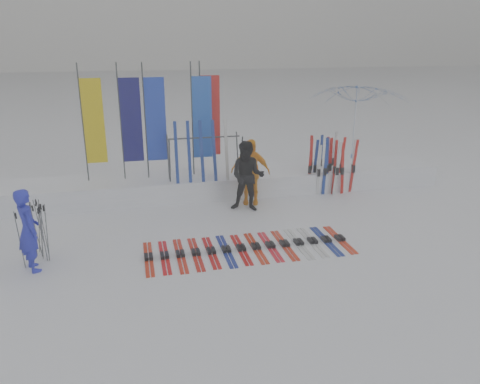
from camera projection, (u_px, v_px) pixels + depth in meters
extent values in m
plane|color=white|center=(248.00, 262.00, 9.67)|extent=(120.00, 120.00, 0.00)
cube|color=white|center=(210.00, 184.00, 13.82)|extent=(14.00, 1.60, 0.60)
imported|color=#2026BC|center=(28.00, 230.00, 9.12)|extent=(0.63, 0.73, 1.69)
imported|color=black|center=(248.00, 176.00, 12.31)|extent=(1.11, 1.00, 1.88)
imported|color=#FFA010|center=(250.00, 172.00, 12.83)|extent=(1.15, 0.73, 1.82)
imported|color=white|center=(356.00, 126.00, 16.15)|extent=(3.94, 3.99, 3.01)
cube|color=red|center=(149.00, 257.00, 9.80)|extent=(0.17, 1.65, 0.07)
cube|color=red|center=(165.00, 256.00, 9.87)|extent=(0.17, 1.62, 0.07)
cube|color=red|center=(180.00, 254.00, 9.94)|extent=(0.17, 1.68, 0.07)
cube|color=red|center=(196.00, 253.00, 10.01)|extent=(0.17, 1.65, 0.07)
cube|color=red|center=(211.00, 251.00, 10.08)|extent=(0.17, 1.60, 0.07)
cube|color=navy|center=(226.00, 250.00, 10.15)|extent=(0.17, 1.66, 0.07)
cube|color=red|center=(241.00, 248.00, 10.23)|extent=(0.17, 1.57, 0.07)
cube|color=red|center=(256.00, 247.00, 10.30)|extent=(0.17, 1.61, 0.07)
cube|color=red|center=(270.00, 245.00, 10.37)|extent=(0.17, 1.58, 0.07)
cube|color=red|center=(284.00, 244.00, 10.44)|extent=(0.17, 1.61, 0.07)
cube|color=silver|center=(299.00, 242.00, 10.51)|extent=(0.17, 1.66, 0.07)
cube|color=silver|center=(312.00, 241.00, 10.58)|extent=(0.17, 1.65, 0.07)
cube|color=navy|center=(326.00, 240.00, 10.65)|extent=(0.17, 1.63, 0.07)
cube|color=red|center=(340.00, 238.00, 10.73)|extent=(0.17, 1.56, 0.07)
cylinder|color=#595B60|center=(36.00, 231.00, 9.74)|extent=(0.13, 0.06, 1.16)
cylinder|color=#595B60|center=(43.00, 233.00, 9.57)|extent=(0.07, 0.10, 1.21)
cylinder|color=#595B60|center=(28.00, 236.00, 9.45)|extent=(0.09, 0.12, 1.19)
cylinder|color=#595B60|center=(34.00, 229.00, 9.73)|extent=(0.05, 0.13, 1.25)
cylinder|color=#595B60|center=(33.00, 231.00, 9.73)|extent=(0.07, 0.06, 1.17)
cylinder|color=#595B60|center=(20.00, 240.00, 9.26)|extent=(0.09, 0.09, 1.20)
cylinder|color=#595B60|center=(32.00, 233.00, 9.60)|extent=(0.02, 0.15, 1.18)
cylinder|color=#595B60|center=(42.00, 230.00, 9.78)|extent=(0.13, 0.07, 1.15)
cylinder|color=#595B60|center=(41.00, 233.00, 9.67)|extent=(0.08, 0.03, 1.14)
cylinder|color=#595B60|center=(31.00, 234.00, 9.64)|extent=(0.12, 0.10, 1.14)
cylinder|color=#595B60|center=(44.00, 230.00, 9.78)|extent=(0.07, 0.05, 1.19)
cylinder|color=#595B60|center=(39.00, 224.00, 10.05)|extent=(0.11, 0.14, 1.19)
cylinder|color=#595B60|center=(47.00, 233.00, 9.55)|extent=(0.07, 0.03, 1.25)
cylinder|color=#595B60|center=(39.00, 226.00, 9.99)|extent=(0.13, 0.06, 1.18)
cylinder|color=#383A3F|center=(83.00, 124.00, 12.62)|extent=(0.04, 0.04, 3.20)
cube|color=#DCC10B|center=(94.00, 122.00, 12.67)|extent=(0.55, 0.03, 2.30)
cylinder|color=#383A3F|center=(121.00, 123.00, 12.78)|extent=(0.04, 0.04, 3.20)
cube|color=#0D0C58|center=(131.00, 120.00, 12.83)|extent=(0.55, 0.03, 2.30)
cylinder|color=#383A3F|center=(145.00, 122.00, 12.90)|extent=(0.04, 0.04, 3.20)
cube|color=#1935BD|center=(156.00, 120.00, 12.94)|extent=(0.55, 0.03, 2.30)
cylinder|color=#383A3F|center=(192.00, 120.00, 13.23)|extent=(0.04, 0.04, 3.20)
cube|color=blue|center=(202.00, 118.00, 13.28)|extent=(0.55, 0.03, 2.30)
cylinder|color=#383A3F|center=(201.00, 118.00, 13.50)|extent=(0.04, 0.04, 3.20)
cube|color=red|center=(211.00, 116.00, 13.55)|extent=(0.55, 0.03, 2.30)
cylinder|color=#383A3F|center=(170.00, 161.00, 12.67)|extent=(0.04, 0.30, 1.23)
cylinder|color=#383A3F|center=(168.00, 157.00, 13.13)|extent=(0.04, 0.30, 1.23)
cylinder|color=#383A3F|center=(241.00, 157.00, 13.10)|extent=(0.04, 0.30, 1.23)
cylinder|color=#383A3F|center=(237.00, 153.00, 13.56)|extent=(0.04, 0.30, 1.23)
cylinder|color=#383A3F|center=(204.00, 138.00, 12.94)|extent=(2.00, 0.04, 0.04)
cube|color=red|center=(335.00, 167.00, 13.69)|extent=(0.09, 0.04, 1.60)
cube|color=navy|center=(325.00, 169.00, 13.62)|extent=(0.09, 0.03, 1.53)
cube|color=silver|center=(353.00, 165.00, 13.94)|extent=(0.09, 0.03, 1.58)
cube|color=red|center=(342.00, 168.00, 13.62)|extent=(0.09, 0.03, 1.57)
cube|color=red|center=(328.00, 165.00, 13.80)|extent=(0.09, 0.02, 1.69)
cube|color=red|center=(311.00, 162.00, 14.10)|extent=(0.09, 0.04, 1.67)
cube|color=red|center=(310.00, 167.00, 13.67)|extent=(0.09, 0.04, 1.65)
cube|color=navy|center=(327.00, 166.00, 13.67)|extent=(0.09, 0.02, 1.69)
cube|color=red|center=(354.00, 166.00, 13.77)|extent=(0.09, 0.04, 1.62)
cube|color=silver|center=(333.00, 159.00, 14.45)|extent=(0.09, 0.05, 1.70)
cube|color=red|center=(330.00, 164.00, 13.95)|extent=(0.09, 0.03, 1.63)
cube|color=navy|center=(315.00, 166.00, 13.83)|extent=(0.09, 0.04, 1.60)
cube|color=red|center=(341.00, 165.00, 13.77)|extent=(0.09, 0.04, 1.69)
cube|color=silver|center=(319.00, 170.00, 13.58)|extent=(0.09, 0.02, 1.50)
cube|color=navy|center=(321.00, 160.00, 14.51)|extent=(0.09, 0.03, 1.59)
cube|color=navy|center=(330.00, 164.00, 14.23)|extent=(0.09, 0.02, 1.49)
cube|color=silver|center=(337.00, 169.00, 13.55)|extent=(0.09, 0.02, 1.60)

